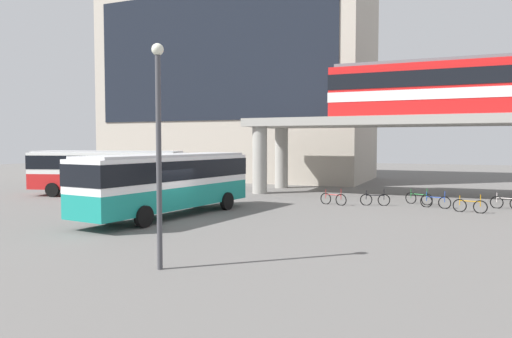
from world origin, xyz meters
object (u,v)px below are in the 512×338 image
bus_main (168,178)px  train (471,87)px  station_building (237,75)px  bicycle_blue (435,202)px  bicycle_silver (507,203)px  bus_secondary (108,168)px  bicycle_green (419,199)px  bicycle_black (375,200)px  bicycle_orange (470,206)px  bicycle_red (333,199)px

bus_main → train: bearing=45.2°
station_building → bicycle_blue: (20.79, -17.15, -10.62)m
station_building → bicycle_silver: size_ratio=16.16×
station_building → bus_secondary: 21.49m
train → bicycle_green: train is taller
train → bicycle_silver: bearing=-68.4°
bus_secondary → train: bearing=18.9°
bicycle_green → bicycle_silver: 4.81m
bicycle_green → bicycle_silver: size_ratio=0.98×
bus_main → bicycle_black: bus_main is taller
bus_main → bicycle_orange: size_ratio=6.40×
bus_secondary → bicycle_green: (20.90, 3.65, -1.63)m
bus_secondary → bicycle_red: bus_secondary is taller
bicycle_blue → bicycle_red: size_ratio=1.00×
bicycle_green → bicycle_black: bearing=-146.0°
bus_main → bus_secondary: 11.33m
bicycle_blue → bicycle_black: bearing=-175.0°
bicycle_red → bus_secondary: bearing=-175.1°
bicycle_green → bicycle_orange: size_ratio=0.95×
station_building → bicycle_red: bearing=-50.5°
station_building → bus_secondary: bearing=-93.3°
train → bus_main: 21.31m
station_building → bicycle_silver: 31.25m
station_building → bicycle_blue: bearing=-39.5°
bicycle_green → bicycle_blue: bearing=-52.5°
bicycle_orange → bicycle_red: (-7.65, 0.28, 0.00)m
bicycle_orange → bus_main: bearing=-152.4°
train → bicycle_black: (-5.31, -6.11, -7.21)m
bicycle_orange → bicycle_silver: bearing=49.1°
bus_secondary → bicycle_black: 18.68m
bus_main → bicycle_blue: bearing=34.8°
bicycle_green → bicycle_orange: same height
train → bicycle_red: bearing=-138.7°
bicycle_blue → train: bearing=72.0°
station_building → bus_main: 28.64m
bicycle_blue → bicycle_silver: bearing=15.2°
train → bicycle_silver: 8.87m
bus_secondary → bicycle_silver: size_ratio=6.61×
train → bicycle_black: size_ratio=10.84×
bicycle_green → bicycle_blue: 1.67m
bicycle_black → bicycle_red: 2.50m
station_building → bus_main: station_building is taller
bicycle_black → bicycle_silver: bearing=10.4°
station_building → bicycle_orange: station_building is taller
bus_secondary → bicycle_orange: (23.73, 1.08, -1.63)m
station_building → bicycle_orange: bearing=-39.1°
station_building → bicycle_green: bearing=-38.7°
bus_secondary → bicycle_orange: size_ratio=6.42×
bus_main → bicycle_orange: 16.34m
bicycle_blue → bus_main: bearing=-145.2°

